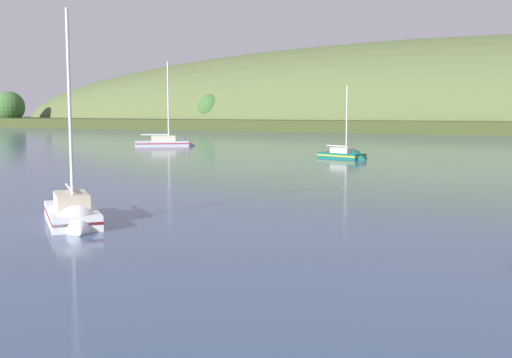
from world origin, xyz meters
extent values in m
ellipsoid|color=#4C5B33|center=(-20.42, 212.43, 0.00)|extent=(384.87, 114.47, 59.00)
sphere|color=#38602D|center=(-182.60, 165.02, 7.39)|extent=(12.34, 12.34, 12.34)
sphere|color=#38602D|center=(-88.08, 169.36, 6.48)|extent=(9.73, 9.73, 9.73)
cube|color=#0F564C|center=(0.00, 66.02, 0.07)|extent=(5.92, 3.62, 1.16)
cone|color=#0F564C|center=(2.65, 65.21, 0.07)|extent=(1.91, 2.32, 2.00)
cube|color=gold|center=(0.00, 66.02, 0.36)|extent=(5.93, 3.64, 0.13)
cube|color=#BCB299|center=(0.13, 65.98, 0.95)|extent=(2.80, 2.09, 0.61)
cylinder|color=silver|center=(0.66, 65.82, 4.45)|extent=(0.15, 0.15, 7.61)
cylinder|color=silver|center=(-0.73, 66.25, 1.41)|extent=(2.82, 0.97, 0.12)
cube|color=#ADB2BC|center=(-34.20, 76.31, 0.12)|extent=(8.53, 7.73, 1.40)
cone|color=#ADB2BC|center=(-30.98, 78.86, 0.12)|extent=(3.60, 3.79, 3.21)
cube|color=maroon|center=(-34.20, 76.31, 0.45)|extent=(8.55, 7.76, 0.16)
cube|color=#BCB299|center=(-34.04, 76.44, 1.22)|extent=(4.31, 4.08, 0.82)
cylinder|color=silver|center=(-33.40, 76.95, 6.92)|extent=(0.23, 0.23, 12.22)
cylinder|color=silver|center=(-35.09, 75.60, 1.79)|extent=(3.50, 2.83, 0.19)
cube|color=white|center=(4.64, 21.08, 0.09)|extent=(6.07, 5.39, 1.21)
cone|color=white|center=(7.01, 19.24, 0.09)|extent=(2.45, 2.55, 2.07)
cube|color=maroon|center=(4.64, 21.08, 0.39)|extent=(6.08, 5.40, 0.14)
cube|color=#BCB299|center=(4.76, 20.99, 1.07)|extent=(3.04, 2.82, 0.73)
cylinder|color=silver|center=(5.23, 20.62, 5.33)|extent=(0.15, 0.15, 9.26)
cylinder|color=silver|center=(3.98, 21.59, 1.58)|extent=(2.57, 2.03, 0.12)
camera|label=1|loc=(27.08, 0.13, 5.26)|focal=43.54mm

